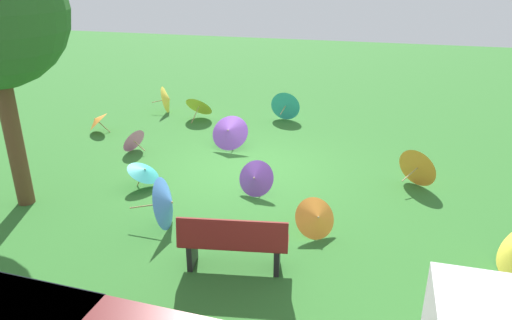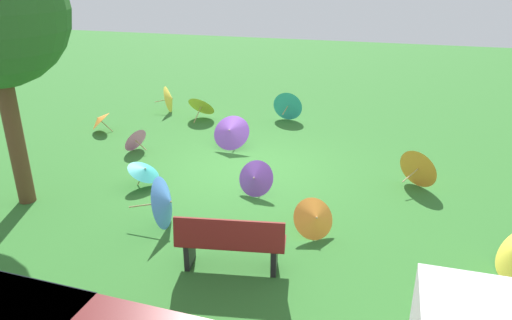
% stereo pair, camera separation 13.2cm
% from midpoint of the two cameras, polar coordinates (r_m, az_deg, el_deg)
% --- Properties ---
extents(ground, '(40.00, 40.00, 0.00)m').
position_cam_midpoint_polar(ground, '(10.61, -1.66, -1.11)').
color(ground, '#2D6B28').
extents(park_bench, '(1.66, 0.74, 0.90)m').
position_cam_midpoint_polar(park_bench, '(7.06, -3.27, -9.87)').
color(park_bench, maroon).
rests_on(park_bench, ground).
extents(parasol_orange_0, '(0.73, 0.79, 0.62)m').
position_cam_midpoint_polar(parasol_orange_0, '(13.56, -18.79, 4.52)').
color(parasol_orange_0, tan).
rests_on(parasol_orange_0, ground).
extents(parasol_yellow_0, '(0.73, 0.86, 0.82)m').
position_cam_midpoint_polar(parasol_yellow_0, '(14.94, -10.81, 7.16)').
color(parasol_yellow_0, tan).
rests_on(parasol_yellow_0, ground).
extents(parasol_purple_0, '(0.80, 0.67, 0.70)m').
position_cam_midpoint_polar(parasol_purple_0, '(9.32, -0.51, -2.20)').
color(parasol_purple_0, tan).
rests_on(parasol_purple_0, ground).
extents(parasol_teal_0, '(0.65, 0.68, 0.56)m').
position_cam_midpoint_polar(parasol_teal_0, '(9.91, -13.64, -1.31)').
color(parasol_teal_0, tan).
rests_on(parasol_teal_0, ground).
extents(parasol_purple_1, '(0.93, 0.95, 0.87)m').
position_cam_midpoint_polar(parasol_purple_1, '(11.62, -3.57, 3.41)').
color(parasol_purple_1, tan).
rests_on(parasol_purple_1, ground).
extents(parasol_orange_2, '(0.89, 0.86, 0.84)m').
position_cam_midpoint_polar(parasol_orange_2, '(10.20, 18.57, -0.76)').
color(parasol_orange_2, tan).
rests_on(parasol_orange_2, ground).
extents(parasol_blue_2, '(0.91, 0.96, 0.93)m').
position_cam_midpoint_polar(parasol_blue_2, '(8.29, -11.00, -5.07)').
color(parasol_blue_2, tan).
rests_on(parasol_blue_2, ground).
extents(parasol_teal_2, '(0.87, 0.78, 0.87)m').
position_cam_midpoint_polar(parasol_teal_2, '(13.97, 3.34, 6.58)').
color(parasol_teal_2, tan).
rests_on(parasol_teal_2, ground).
extents(parasol_pink_1, '(0.67, 0.72, 0.62)m').
position_cam_midpoint_polar(parasol_pink_1, '(11.90, -14.88, 2.36)').
color(parasol_pink_1, tan).
rests_on(parasol_pink_1, ground).
extents(parasol_orange_3, '(0.88, 0.85, 0.67)m').
position_cam_midpoint_polar(parasol_orange_3, '(8.01, 6.79, -6.88)').
color(parasol_orange_3, tan).
rests_on(parasol_orange_3, ground).
extents(parasol_yellow_5, '(0.92, 0.86, 0.78)m').
position_cam_midpoint_polar(parasol_yellow_5, '(14.08, -7.04, 6.55)').
color(parasol_yellow_5, tan).
rests_on(parasol_yellow_5, ground).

